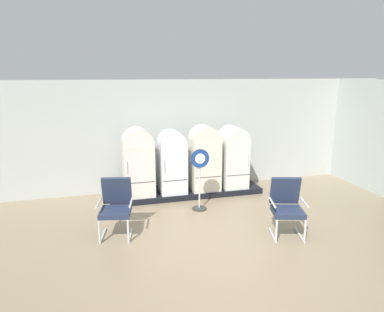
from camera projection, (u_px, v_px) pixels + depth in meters
ground at (229, 254)px, 5.93m from camera, size 12.00×10.00×0.05m
back_wall at (180, 134)px, 9.03m from camera, size 11.76×0.12×2.81m
side_wall_right at (364, 135)px, 9.10m from camera, size 0.16×2.20×2.81m
display_plinth at (186, 191)px, 8.74m from camera, size 3.74×0.95×0.14m
refrigerator_0 at (138, 160)px, 8.13m from camera, size 0.70×0.67×1.60m
refrigerator_1 at (172, 160)px, 8.33m from camera, size 0.63×0.65×1.51m
refrigerator_2 at (205, 156)px, 8.52m from camera, size 0.69×0.63×1.60m
refrigerator_3 at (233, 155)px, 8.76m from camera, size 0.63×0.72×1.54m
armchair_left at (116, 204)px, 6.47m from camera, size 0.70×0.76×1.07m
armchair_right at (287, 204)px, 6.48m from camera, size 0.73×0.79×1.07m
sign_stand at (200, 182)px, 7.64m from camera, size 0.41×0.32×1.38m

